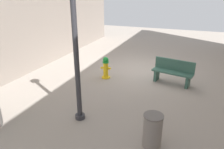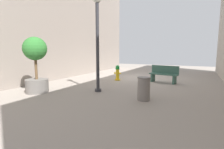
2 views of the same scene
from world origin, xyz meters
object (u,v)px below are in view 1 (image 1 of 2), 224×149
at_px(bench_near, 173,71).
at_px(trash_bin, 152,131).
at_px(street_lamp, 75,31).
at_px(fire_hydrant, 106,67).

xyz_separation_m(bench_near, trash_bin, (0.01, 3.95, -0.07)).
distance_m(bench_near, street_lamp, 4.62).
xyz_separation_m(fire_hydrant, bench_near, (-2.66, -0.44, 0.03)).
relative_size(bench_near, trash_bin, 1.94).
distance_m(fire_hydrant, trash_bin, 4.39).
bearing_deg(street_lamp, trash_bin, 169.20).
distance_m(fire_hydrant, street_lamp, 3.75).
bearing_deg(bench_near, trash_bin, 89.82).
height_order(fire_hydrant, street_lamp, street_lamp).
bearing_deg(trash_bin, bench_near, -90.18).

